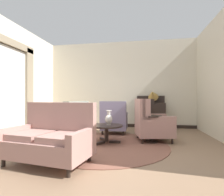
{
  "coord_description": "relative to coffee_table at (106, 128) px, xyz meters",
  "views": [
    {
      "loc": [
        0.89,
        -3.87,
        1.1
      ],
      "look_at": [
        0.15,
        0.46,
        1.13
      ],
      "focal_mm": 28.56,
      "sensor_mm": 36.0,
      "label": 1
    }
  ],
  "objects": [
    {
      "name": "wall_left",
      "position": [
        -2.91,
        0.45,
        1.33
      ],
      "size": [
        0.08,
        4.47,
        3.38
      ],
      "primitive_type": "cube",
      "color": "beige",
      "rests_on": "ground"
    },
    {
      "name": "settee",
      "position": [
        -0.68,
        -1.52,
        0.06
      ],
      "size": [
        1.54,
        1.03,
        1.04
      ],
      "rotation": [
        0.0,
        0.0,
        -0.16
      ],
      "color": "tan",
      "rests_on": "ground"
    },
    {
      "name": "coffee_table",
      "position": [
        0.0,
        0.0,
        0.0
      ],
      "size": [
        0.82,
        0.82,
        0.45
      ],
      "color": "black",
      "rests_on": "ground"
    },
    {
      "name": "sideboard",
      "position": [
        1.2,
        2.39,
        0.18
      ],
      "size": [
        1.03,
        0.38,
        1.22
      ],
      "color": "black",
      "rests_on": "ground"
    },
    {
      "name": "armchair_beside_settee",
      "position": [
        0.0,
        1.2,
        0.07
      ],
      "size": [
        0.82,
        0.88,
        1.03
      ],
      "rotation": [
        0.0,
        0.0,
        3.17
      ],
      "color": "slate",
      "rests_on": "ground"
    },
    {
      "name": "gramophone",
      "position": [
        1.25,
        2.29,
        0.87
      ],
      "size": [
        0.47,
        0.56,
        0.56
      ],
      "color": "black",
      "rests_on": "sideboard"
    },
    {
      "name": "ground",
      "position": [
        0.0,
        -0.51,
        -0.36
      ],
      "size": [
        8.93,
        8.93,
        0.0
      ],
      "primitive_type": "plane",
      "color": "#896B51"
    },
    {
      "name": "armchair_foreground_right",
      "position": [
        -1.23,
        0.72,
        0.07
      ],
      "size": [
        1.11,
        1.08,
        1.03
      ],
      "rotation": [
        0.0,
        0.0,
        4.27
      ],
      "color": "gray",
      "rests_on": "ground"
    },
    {
      "name": "armchair_far_left",
      "position": [
        1.1,
        0.42,
        0.09
      ],
      "size": [
        1.04,
        1.0,
        1.11
      ],
      "rotation": [
        0.0,
        0.0,
        1.77
      ],
      "color": "tan",
      "rests_on": "ground"
    },
    {
      "name": "baseboard_back",
      "position": [
        0.0,
        2.62,
        -0.3
      ],
      "size": [
        5.82,
        0.03,
        0.12
      ],
      "primitive_type": "cube",
      "color": "black",
      "rests_on": "ground"
    },
    {
      "name": "window_with_curtains",
      "position": [
        -2.81,
        0.19,
        1.14
      ],
      "size": [
        0.12,
        1.78,
        2.77
      ],
      "color": "silver"
    },
    {
      "name": "porcelain_vase",
      "position": [
        0.06,
        0.01,
        0.25
      ],
      "size": [
        0.18,
        0.18,
        0.37
      ],
      "color": "beige",
      "rests_on": "coffee_table"
    },
    {
      "name": "area_rug",
      "position": [
        0.0,
        -0.21,
        -0.35
      ],
      "size": [
        3.02,
        3.02,
        0.01
      ],
      "primitive_type": "cylinder",
      "color": "brown",
      "rests_on": "ground"
    },
    {
      "name": "wall_back",
      "position": [
        0.0,
        2.68,
        1.33
      ],
      "size": [
        5.98,
        0.08,
        3.38
      ],
      "primitive_type": "cube",
      "color": "beige",
      "rests_on": "ground"
    },
    {
      "name": "side_table",
      "position": [
        1.1,
        0.24,
        0.06
      ],
      "size": [
        0.55,
        0.55,
        0.69
      ],
      "color": "black",
      "rests_on": "ground"
    }
  ]
}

